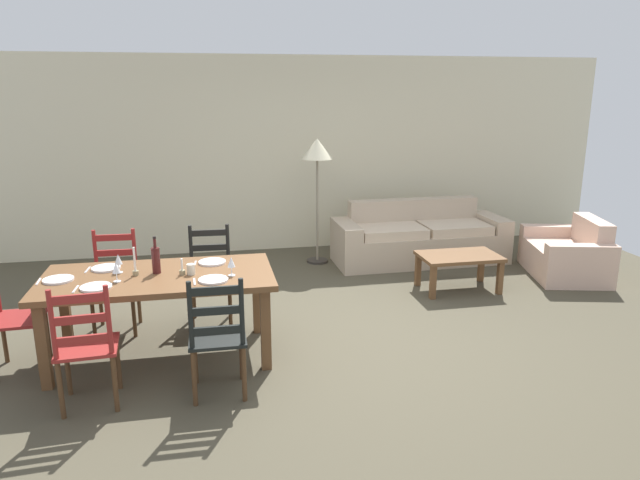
% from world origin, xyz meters
% --- Properties ---
extents(ground_plane, '(9.60, 9.60, 0.02)m').
position_xyz_m(ground_plane, '(0.00, 0.00, -0.01)').
color(ground_plane, '#484332').
extents(wall_far, '(9.60, 0.16, 2.70)m').
position_xyz_m(wall_far, '(0.00, 3.30, 1.35)').
color(wall_far, beige).
rests_on(wall_far, ground_plane).
extents(dining_table, '(1.90, 0.96, 0.75)m').
position_xyz_m(dining_table, '(-1.47, -0.08, 0.66)').
color(dining_table, brown).
rests_on(dining_table, ground_plane).
extents(dining_chair_near_left, '(0.45, 0.43, 0.96)m').
position_xyz_m(dining_chair_near_left, '(-1.94, -0.80, 0.48)').
color(dining_chair_near_left, maroon).
rests_on(dining_chair_near_left, ground_plane).
extents(dining_chair_near_right, '(0.42, 0.40, 0.96)m').
position_xyz_m(dining_chair_near_right, '(-1.02, -0.82, 0.48)').
color(dining_chair_near_right, black).
rests_on(dining_chair_near_right, ground_plane).
extents(dining_chair_far_left, '(0.43, 0.41, 0.96)m').
position_xyz_m(dining_chair_far_left, '(-1.93, 0.65, 0.48)').
color(dining_chair_far_left, maroon).
rests_on(dining_chair_far_left, ground_plane).
extents(dining_chair_far_right, '(0.44, 0.42, 0.96)m').
position_xyz_m(dining_chair_far_right, '(-1.04, 0.66, 0.48)').
color(dining_chair_far_right, black).
rests_on(dining_chair_far_right, ground_plane).
extents(dining_chair_head_west, '(0.42, 0.44, 0.96)m').
position_xyz_m(dining_chair_head_west, '(-2.65, -0.09, 0.48)').
color(dining_chair_head_west, maroon).
rests_on(dining_chair_head_west, ground_plane).
extents(dinner_plate_near_left, '(0.24, 0.24, 0.02)m').
position_xyz_m(dinner_plate_near_left, '(-1.92, -0.33, 0.76)').
color(dinner_plate_near_left, white).
rests_on(dinner_plate_near_left, dining_table).
extents(fork_near_left, '(0.02, 0.17, 0.01)m').
position_xyz_m(fork_near_left, '(-2.07, -0.33, 0.75)').
color(fork_near_left, silver).
rests_on(fork_near_left, dining_table).
extents(dinner_plate_near_right, '(0.24, 0.24, 0.02)m').
position_xyz_m(dinner_plate_near_right, '(-1.02, -0.33, 0.76)').
color(dinner_plate_near_right, white).
rests_on(dinner_plate_near_right, dining_table).
extents(fork_near_right, '(0.02, 0.17, 0.01)m').
position_xyz_m(fork_near_right, '(-1.17, -0.33, 0.75)').
color(fork_near_right, silver).
rests_on(fork_near_right, dining_table).
extents(dinner_plate_far_left, '(0.24, 0.24, 0.02)m').
position_xyz_m(dinner_plate_far_left, '(-1.92, 0.17, 0.76)').
color(dinner_plate_far_left, white).
rests_on(dinner_plate_far_left, dining_table).
extents(fork_far_left, '(0.03, 0.17, 0.01)m').
position_xyz_m(fork_far_left, '(-2.07, 0.17, 0.75)').
color(fork_far_left, silver).
rests_on(fork_far_left, dining_table).
extents(dinner_plate_far_right, '(0.24, 0.24, 0.02)m').
position_xyz_m(dinner_plate_far_right, '(-1.02, 0.17, 0.76)').
color(dinner_plate_far_right, white).
rests_on(dinner_plate_far_right, dining_table).
extents(fork_far_right, '(0.03, 0.17, 0.01)m').
position_xyz_m(fork_far_right, '(-1.17, 0.17, 0.75)').
color(fork_far_right, silver).
rests_on(fork_far_right, dining_table).
extents(dinner_plate_head_west, '(0.24, 0.24, 0.02)m').
position_xyz_m(dinner_plate_head_west, '(-2.25, -0.08, 0.76)').
color(dinner_plate_head_west, white).
rests_on(dinner_plate_head_west, dining_table).
extents(fork_head_west, '(0.03, 0.17, 0.01)m').
position_xyz_m(fork_head_west, '(-2.40, -0.08, 0.75)').
color(fork_head_west, silver).
rests_on(fork_head_west, dining_table).
extents(wine_bottle, '(0.07, 0.07, 0.32)m').
position_xyz_m(wine_bottle, '(-1.48, -0.03, 0.87)').
color(wine_bottle, '#471919').
rests_on(wine_bottle, dining_table).
extents(wine_glass_near_left, '(0.06, 0.06, 0.16)m').
position_xyz_m(wine_glass_near_left, '(-1.78, -0.20, 0.86)').
color(wine_glass_near_left, white).
rests_on(wine_glass_near_left, dining_table).
extents(wine_glass_near_right, '(0.06, 0.06, 0.16)m').
position_xyz_m(wine_glass_near_right, '(-0.87, -0.22, 0.86)').
color(wine_glass_near_right, white).
rests_on(wine_glass_near_right, dining_table).
extents(wine_glass_far_left, '(0.06, 0.06, 0.16)m').
position_xyz_m(wine_glass_far_left, '(-1.80, 0.04, 0.86)').
color(wine_glass_far_left, white).
rests_on(wine_glass_far_left, dining_table).
extents(coffee_cup_primary, '(0.07, 0.07, 0.09)m').
position_xyz_m(coffee_cup_primary, '(-1.20, -0.12, 0.80)').
color(coffee_cup_primary, beige).
rests_on(coffee_cup_primary, dining_table).
extents(candle_tall, '(0.05, 0.05, 0.24)m').
position_xyz_m(candle_tall, '(-1.65, -0.06, 0.82)').
color(candle_tall, '#998C66').
rests_on(candle_tall, dining_table).
extents(candle_short, '(0.05, 0.05, 0.14)m').
position_xyz_m(candle_short, '(-1.27, -0.12, 0.79)').
color(candle_short, '#998C66').
rests_on(candle_short, dining_table).
extents(couch, '(2.29, 0.84, 0.80)m').
position_xyz_m(couch, '(1.73, 2.26, 0.29)').
color(couch, '#BCA68C').
rests_on(couch, ground_plane).
extents(coffee_table, '(0.90, 0.56, 0.42)m').
position_xyz_m(coffee_table, '(1.75, 1.05, 0.36)').
color(coffee_table, brown).
rests_on(coffee_table, ground_plane).
extents(armchair_upholstered, '(1.05, 1.32, 0.72)m').
position_xyz_m(armchair_upholstered, '(3.34, 1.28, 0.25)').
color(armchair_upholstered, beige).
rests_on(armchair_upholstered, ground_plane).
extents(standing_lamp, '(0.40, 0.40, 1.64)m').
position_xyz_m(standing_lamp, '(0.38, 2.45, 1.41)').
color(standing_lamp, '#332D28').
rests_on(standing_lamp, ground_plane).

